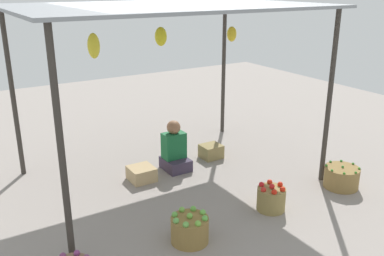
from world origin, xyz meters
TOP-DOWN VIEW (x-y plane):
  - ground_plane at (0.00, 0.00)m, footprint 14.00×14.00m
  - market_stall_structure at (-0.01, 0.00)m, footprint 3.99×2.81m
  - vendor_person at (0.20, 0.21)m, footprint 0.36×0.44m
  - basket_green_apples at (-0.62, -1.59)m, footprint 0.42×0.42m
  - basket_red_tomatoes at (0.63, -1.53)m, footprint 0.36×0.36m
  - basket_green_chilies at (1.90, -1.57)m, footprint 0.48×0.48m
  - wooden_crate_near_vendor at (0.93, 0.28)m, footprint 0.33×0.30m
  - wooden_crate_stacked_rear at (-0.41, 0.11)m, footprint 0.35×0.36m

SIDE VIEW (x-z plane):
  - ground_plane at x=0.00m, z-range 0.00..0.00m
  - wooden_crate_stacked_rear at x=-0.41m, z-range 0.00..0.20m
  - wooden_crate_near_vendor at x=0.93m, z-range 0.00..0.22m
  - basket_green_chilies at x=1.90m, z-range -0.02..0.31m
  - basket_green_apples at x=-0.62m, z-range -0.02..0.33m
  - basket_red_tomatoes at x=0.63m, z-range -0.02..0.34m
  - vendor_person at x=0.20m, z-range -0.09..0.69m
  - market_stall_structure at x=-0.01m, z-range 1.09..3.57m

